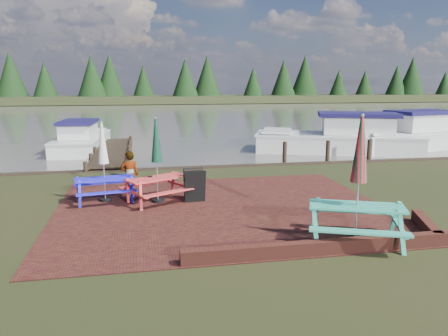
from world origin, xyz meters
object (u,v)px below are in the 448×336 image
boat_jetty (82,141)px  boat_near (341,139)px  person (129,151)px  picnic_table_teal (357,199)px  picnic_table_blue (104,174)px  picnic_table_red (157,174)px  jetty (113,151)px  chalkboard (195,185)px  boat_far (409,137)px

boat_jetty → boat_near: boat_near is taller
boat_near → person: 11.83m
picnic_table_teal → picnic_table_blue: bearing=163.3°
picnic_table_red → jetty: (-1.78, 9.28, -0.74)m
chalkboard → boat_near: size_ratio=0.11×
picnic_table_teal → picnic_table_red: (-4.08, 4.08, -0.11)m
jetty → boat_far: bearing=-1.0°
boat_near → boat_far: bearing=-66.1°
boat_near → person: size_ratio=4.84×
picnic_table_blue → boat_jetty: 11.67m
chalkboard → jetty: (-2.84, 9.44, -0.39)m
jetty → boat_near: 11.71m
chalkboard → jetty: size_ratio=0.11×
boat_near → person: bearing=134.8°
picnic_table_red → person: (-0.87, 3.91, 0.06)m
chalkboard → jetty: chalkboard is taller
picnic_table_blue → chalkboard: (2.56, -0.55, -0.31)m
person → chalkboard: bearing=115.3°
jetty → boat_jetty: bearing=124.1°
chalkboard → boat_jetty: boat_jetty is taller
picnic_table_teal → chalkboard: 4.97m
picnic_table_red → picnic_table_teal: bearing=-73.3°
picnic_table_red → boat_far: size_ratio=0.31×
picnic_table_red → boat_near: picnic_table_red is taller
picnic_table_blue → boat_near: bearing=26.4°
chalkboard → person: 4.53m
picnic_table_teal → boat_jetty: size_ratio=0.43×
picnic_table_red → boat_near: (9.91, 8.77, -0.38)m
picnic_table_teal → boat_near: (5.82, 12.84, -0.49)m
boat_jetty → boat_near: size_ratio=0.73×
picnic_table_blue → boat_far: size_ratio=0.30×
picnic_table_teal → boat_jetty: picnic_table_teal is taller
picnic_table_red → boat_near: 13.23m
picnic_table_teal → jetty: (-5.87, 13.35, -0.86)m
picnic_table_blue → boat_near: 14.16m
boat_jetty → boat_far: boat_far is taller
chalkboard → boat_near: 12.57m
chalkboard → picnic_table_blue: bearing=165.1°
picnic_table_red → picnic_table_blue: bearing=137.0°
jetty → chalkboard: bearing=-73.3°
boat_far → picnic_table_red: bearing=109.2°
jetty → picnic_table_blue: bearing=-88.2°
boat_near → person: (-10.78, -4.86, 0.44)m
jetty → person: 5.50m
picnic_table_teal → picnic_table_blue: picnic_table_teal is taller
boat_jetty → boat_near: bearing=-8.8°
chalkboard → boat_jetty: (-4.60, 12.04, -0.15)m
boat_far → person: bearing=95.4°
picnic_table_blue → boat_far: bearing=19.0°
picnic_table_red → person: bearing=74.2°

